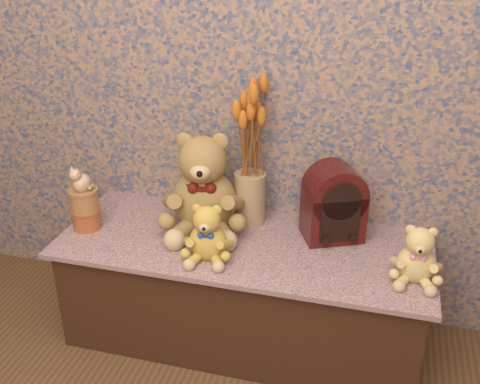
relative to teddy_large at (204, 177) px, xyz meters
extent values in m
cube|color=#3B507A|center=(0.18, 0.19, 0.62)|extent=(3.00, 0.10, 2.60)
cube|color=navy|center=(0.18, -0.09, -0.45)|extent=(1.45, 0.58, 0.46)
cylinder|color=tan|center=(0.17, 0.08, -0.11)|extent=(0.16, 0.16, 0.22)
cylinder|color=#CE7F3C|center=(-0.46, -0.14, -0.18)|extent=(0.13, 0.13, 0.08)
cylinder|color=#DBAE60|center=(-0.46, -0.14, -0.09)|extent=(0.14, 0.14, 0.09)
camera|label=1|loc=(0.65, -1.88, 0.90)|focal=41.23mm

